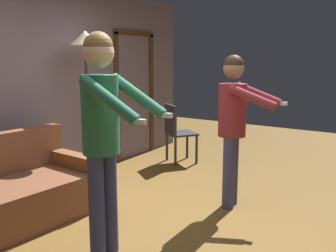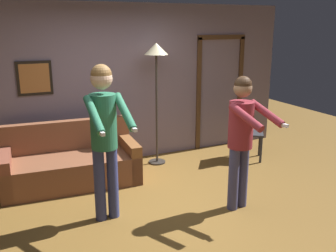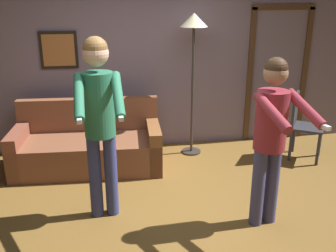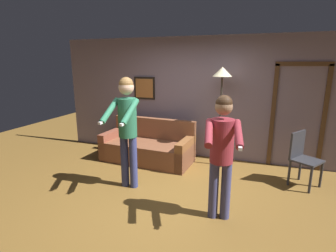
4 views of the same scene
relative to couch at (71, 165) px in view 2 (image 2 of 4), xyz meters
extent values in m
plane|color=brown|center=(0.88, -1.39, -0.28)|extent=(12.00, 12.00, 0.00)
cube|color=slate|center=(0.88, 0.66, 1.02)|extent=(6.40, 0.06, 2.60)
cube|color=black|center=(-0.34, 0.62, 1.21)|extent=(0.51, 0.02, 0.51)
cube|color=#AB6A35|center=(-0.34, 0.61, 1.21)|extent=(0.43, 0.01, 0.43)
cube|color=#4C331E|center=(2.45, 0.61, 0.74)|extent=(0.08, 0.04, 2.04)
cube|color=#4C331E|center=(3.35, 0.61, 0.74)|extent=(0.08, 0.04, 2.04)
cube|color=#4C331E|center=(2.90, 0.61, 1.76)|extent=(0.98, 0.04, 0.08)
cube|color=brown|center=(0.00, -0.04, -0.07)|extent=(1.95, 0.96, 0.42)
cube|color=brown|center=(0.02, 0.31, 0.37)|extent=(1.90, 0.25, 0.45)
cube|color=brown|center=(-0.87, 0.01, 0.01)|extent=(0.21, 0.86, 0.58)
cube|color=brown|center=(0.87, -0.10, 0.01)|extent=(0.21, 0.86, 0.58)
cylinder|color=#332D28|center=(1.47, 0.25, -0.27)|extent=(0.28, 0.28, 0.02)
cylinder|color=#332D28|center=(1.47, 0.25, 0.64)|extent=(0.04, 0.04, 1.78)
cone|color=#F9EAB7|center=(1.47, 0.25, 1.61)|extent=(0.37, 0.37, 0.18)
cylinder|color=navy|center=(0.12, -1.23, 0.17)|extent=(0.13, 0.13, 0.89)
cylinder|color=navy|center=(0.28, -1.22, 0.17)|extent=(0.13, 0.13, 0.89)
cylinder|color=#286B4C|center=(0.20, -1.23, 0.92)|extent=(0.30, 0.30, 0.63)
sphere|color=#D8AD8E|center=(0.20, -1.23, 1.41)|extent=(0.24, 0.24, 0.24)
sphere|color=brown|center=(0.20, -1.23, 1.45)|extent=(0.23, 0.23, 0.23)
cylinder|color=#286B4C|center=(0.03, -1.47, 1.07)|extent=(0.11, 0.53, 0.35)
cube|color=white|center=(0.04, -1.72, 0.94)|extent=(0.04, 0.15, 0.04)
cylinder|color=#286B4C|center=(0.37, -1.46, 1.07)|extent=(0.11, 0.53, 0.35)
cube|color=white|center=(0.38, -1.70, 0.94)|extent=(0.04, 0.15, 0.04)
cylinder|color=#414374|center=(1.69, -1.66, 0.12)|extent=(0.13, 0.13, 0.80)
cylinder|color=#414374|center=(1.85, -1.63, 0.12)|extent=(0.13, 0.13, 0.80)
cylinder|color=maroon|center=(1.77, -1.64, 0.81)|extent=(0.30, 0.30, 0.57)
sphere|color=#9E7556|center=(1.77, -1.64, 1.26)|extent=(0.22, 0.22, 0.22)
sphere|color=#382314|center=(1.77, -1.64, 1.30)|extent=(0.21, 0.21, 0.21)
cylinder|color=maroon|center=(1.64, -1.91, 0.98)|extent=(0.18, 0.51, 0.26)
cylinder|color=maroon|center=(1.98, -1.85, 0.98)|extent=(0.18, 0.51, 0.26)
cube|color=white|center=(2.02, -2.08, 0.89)|extent=(0.07, 0.15, 0.04)
cylinder|color=#2D2D33|center=(3.05, -0.48, -0.05)|extent=(0.04, 0.04, 0.45)
cylinder|color=#2D2D33|center=(3.26, -0.18, -0.05)|extent=(0.04, 0.04, 0.45)
cylinder|color=#2D2D33|center=(2.76, -0.28, -0.05)|extent=(0.04, 0.04, 0.45)
cylinder|color=#2D2D33|center=(2.96, 0.02, -0.05)|extent=(0.04, 0.04, 0.45)
cube|color=#2D2D33|center=(3.01, -0.23, 0.19)|extent=(0.58, 0.58, 0.03)
cube|color=#2D2D33|center=(2.85, -0.12, 0.43)|extent=(0.27, 0.37, 0.45)
camera|label=1|loc=(-1.93, -3.31, 1.36)|focal=40.00mm
camera|label=2|loc=(-0.84, -5.23, 1.98)|focal=40.00mm
camera|label=3|loc=(0.27, -4.74, 1.89)|focal=40.00mm
camera|label=4|loc=(2.19, -4.89, 1.79)|focal=28.00mm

